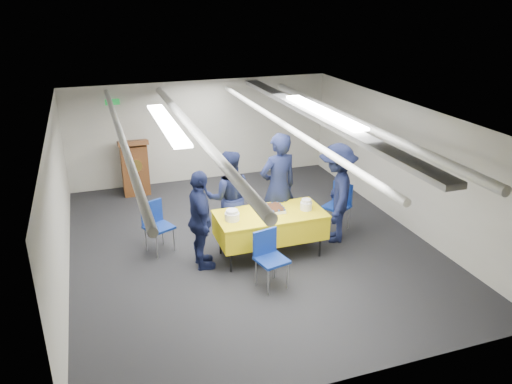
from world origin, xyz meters
TOP-DOWN VIEW (x-y plane):
  - ground at (0.00, 0.00)m, footprint 7.00×7.00m
  - room_shell at (0.09, 0.41)m, footprint 6.00×7.00m
  - serving_table at (0.20, -0.49)m, footprint 1.78×0.87m
  - sheet_cake at (0.22, -0.42)m, footprint 0.46×0.35m
  - plate_stack_left at (-0.46, -0.54)m, footprint 0.23×0.23m
  - plate_stack_right at (0.82, -0.54)m, footprint 0.20×0.20m
  - podium at (-1.60, 3.05)m, footprint 0.62×0.53m
  - chair_near at (-0.13, -1.32)m, footprint 0.51×0.51m
  - chair_right at (1.78, 0.08)m, footprint 0.58×0.58m
  - chair_left at (-1.55, 0.31)m, footprint 0.56×0.56m
  - sailor_a at (0.55, 0.05)m, footprint 0.78×0.58m
  - sailor_b at (-0.29, 0.22)m, footprint 0.92×0.77m
  - sailor_c at (-0.95, -0.49)m, footprint 0.43×0.97m
  - sailor_d at (1.49, -0.32)m, footprint 1.09×1.31m

SIDE VIEW (x-z plane):
  - ground at x=0.00m, z-range 0.00..0.00m
  - chair_near at x=-0.13m, z-range 0.10..0.97m
  - chair_right at x=1.78m, z-range 0.10..0.97m
  - chair_left at x=-1.55m, z-range 0.10..0.97m
  - serving_table at x=0.20m, z-range 0.17..0.94m
  - podium at x=-1.60m, z-range -0.01..1.24m
  - sheet_cake at x=0.22m, z-range 0.77..0.85m
  - sailor_c at x=-0.95m, z-range 0.00..1.63m
  - sailor_b at x=-0.29m, z-range 0.00..1.67m
  - plate_stack_left at x=-0.46m, z-range 0.76..0.94m
  - plate_stack_right at x=0.82m, z-range 0.76..0.94m
  - sailor_d at x=1.49m, z-range 0.00..1.76m
  - sailor_a at x=0.55m, z-range 0.00..1.95m
  - room_shell at x=0.09m, z-range 0.66..2.96m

